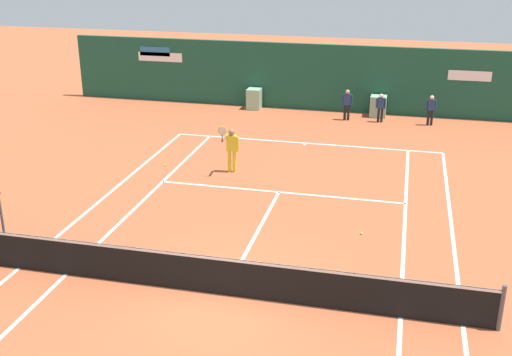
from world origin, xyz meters
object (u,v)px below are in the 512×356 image
tennis_ball_by_sideline (165,165)px  ball_kid_centre_post (381,106)px  tennis_ball_mid_court (361,233)px  ball_kid_left_post (347,103)px  player_on_baseline (231,147)px  ball_kid_right_post (431,108)px

tennis_ball_by_sideline → ball_kid_centre_post: bearing=46.7°
tennis_ball_mid_court → tennis_ball_by_sideline: same height
ball_kid_left_post → player_on_baseline: bearing=69.9°
player_on_baseline → ball_kid_left_post: size_ratio=1.30×
ball_kid_right_post → tennis_ball_mid_court: ball_kid_right_post is taller
tennis_ball_mid_court → tennis_ball_by_sideline: bearing=151.6°
ball_kid_centre_post → tennis_ball_by_sideline: (-7.20, -7.63, -0.71)m
ball_kid_left_post → tennis_ball_mid_court: (1.61, -11.60, -0.76)m
player_on_baseline → tennis_ball_mid_court: player_on_baseline is taller
tennis_ball_mid_court → ball_kid_centre_post: bearing=90.6°
tennis_ball_by_sideline → ball_kid_left_post: bearing=53.1°
tennis_ball_mid_court → tennis_ball_by_sideline: (-7.33, 3.97, 0.00)m
ball_kid_centre_post → tennis_ball_mid_court: ball_kid_centre_post is taller
ball_kid_centre_post → ball_kid_right_post: 2.14m
ball_kid_right_post → tennis_ball_mid_court: (-2.01, -11.60, -0.73)m
player_on_baseline → tennis_ball_mid_court: (4.83, -3.94, -0.90)m
player_on_baseline → ball_kid_left_post: bearing=-117.3°
player_on_baseline → ball_kid_centre_post: (4.70, 7.66, -0.19)m
tennis_ball_mid_court → tennis_ball_by_sideline: 8.33m
ball_kid_centre_post → ball_kid_right_post: size_ratio=0.97×
player_on_baseline → tennis_ball_mid_court: size_ratio=26.46×
ball_kid_centre_post → player_on_baseline: bearing=63.0°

